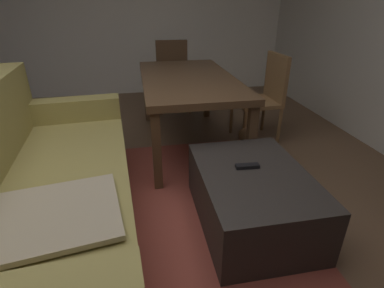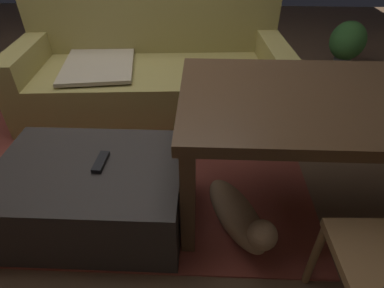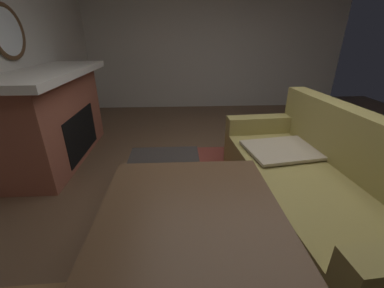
{
  "view_description": "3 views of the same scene",
  "coord_description": "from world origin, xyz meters",
  "px_view_note": "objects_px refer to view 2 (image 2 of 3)",
  "views": [
    {
      "loc": [
        -1.49,
        -0.16,
        1.42
      ],
      "look_at": [
        0.36,
        -0.5,
        0.5
      ],
      "focal_mm": 27.54,
      "sensor_mm": 36.0,
      "label": 1
    },
    {
      "loc": [
        0.66,
        -2.09,
        1.49
      ],
      "look_at": [
        0.61,
        -0.99,
        0.66
      ],
      "focal_mm": 29.49,
      "sensor_mm": 36.0,
      "label": 2
    },
    {
      "loc": [
        1.99,
        -0.7,
        1.53
      ],
      "look_at": [
        -0.13,
        -0.59,
        0.57
      ],
      "focal_mm": 22.94,
      "sensor_mm": 36.0,
      "label": 3
    }
  ],
  "objects_px": {
    "couch": "(153,72)",
    "dining_table": "(347,109)",
    "ottoman_coffee_table": "(94,194)",
    "tv_remote": "(101,162)",
    "small_dog": "(239,216)",
    "potted_plant": "(347,42)"
  },
  "relations": [
    {
      "from": "couch",
      "to": "dining_table",
      "type": "relative_size",
      "value": 1.32
    },
    {
      "from": "potted_plant",
      "to": "small_dog",
      "type": "bearing_deg",
      "value": -119.67
    },
    {
      "from": "dining_table",
      "to": "small_dog",
      "type": "relative_size",
      "value": 2.99
    },
    {
      "from": "tv_remote",
      "to": "dining_table",
      "type": "xyz_separation_m",
      "value": [
        1.27,
        0.18,
        0.24
      ]
    },
    {
      "from": "potted_plant",
      "to": "dining_table",
      "type": "bearing_deg",
      "value": -111.86
    },
    {
      "from": "tv_remote",
      "to": "potted_plant",
      "type": "bearing_deg",
      "value": 50.28
    },
    {
      "from": "ottoman_coffee_table",
      "to": "potted_plant",
      "type": "xyz_separation_m",
      "value": [
        2.19,
        2.34,
        0.08
      ]
    },
    {
      "from": "couch",
      "to": "ottoman_coffee_table",
      "type": "bearing_deg",
      "value": -96.32
    },
    {
      "from": "dining_table",
      "to": "small_dog",
      "type": "height_order",
      "value": "dining_table"
    },
    {
      "from": "couch",
      "to": "ottoman_coffee_table",
      "type": "distance_m",
      "value": 1.38
    },
    {
      "from": "couch",
      "to": "tv_remote",
      "type": "relative_size",
      "value": 14.2
    },
    {
      "from": "ottoman_coffee_table",
      "to": "tv_remote",
      "type": "bearing_deg",
      "value": 19.18
    },
    {
      "from": "potted_plant",
      "to": "small_dog",
      "type": "relative_size",
      "value": 0.89
    },
    {
      "from": "couch",
      "to": "ottoman_coffee_table",
      "type": "height_order",
      "value": "couch"
    },
    {
      "from": "dining_table",
      "to": "couch",
      "type": "bearing_deg",
      "value": 135.67
    },
    {
      "from": "couch",
      "to": "ottoman_coffee_table",
      "type": "relative_size",
      "value": 2.31
    },
    {
      "from": "couch",
      "to": "small_dog",
      "type": "distance_m",
      "value": 1.61
    },
    {
      "from": "ottoman_coffee_table",
      "to": "dining_table",
      "type": "height_order",
      "value": "dining_table"
    },
    {
      "from": "tv_remote",
      "to": "small_dog",
      "type": "distance_m",
      "value": 0.79
    },
    {
      "from": "ottoman_coffee_table",
      "to": "small_dog",
      "type": "bearing_deg",
      "value": -6.59
    },
    {
      "from": "tv_remote",
      "to": "dining_table",
      "type": "distance_m",
      "value": 1.3
    },
    {
      "from": "ottoman_coffee_table",
      "to": "tv_remote",
      "type": "height_order",
      "value": "tv_remote"
    }
  ]
}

